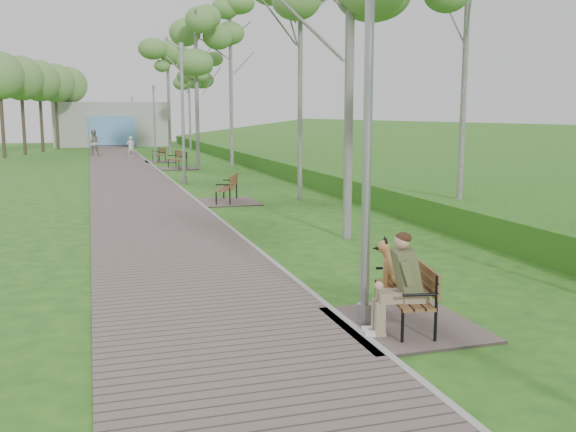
% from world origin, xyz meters
% --- Properties ---
extents(ground, '(120.00, 120.00, 0.00)m').
position_xyz_m(ground, '(0.00, 0.00, 0.00)').
color(ground, '#24561C').
rests_on(ground, ground).
extents(walkway, '(3.50, 67.00, 0.04)m').
position_xyz_m(walkway, '(-1.75, 21.50, 0.02)').
color(walkway, '#6D5C58').
rests_on(walkway, ground).
extents(kerb, '(0.10, 67.00, 0.05)m').
position_xyz_m(kerb, '(0.00, 21.50, 0.03)').
color(kerb, '#999993').
rests_on(kerb, ground).
extents(embankment, '(14.00, 70.00, 1.60)m').
position_xyz_m(embankment, '(12.00, 20.00, 0.00)').
color(embankment, '#4C9126').
rests_on(embankment, ground).
extents(building_north, '(10.00, 5.20, 4.00)m').
position_xyz_m(building_north, '(-1.50, 50.97, 1.99)').
color(building_north, '#9E9E99').
rests_on(building_north, ground).
extents(bench_main, '(1.88, 2.09, 1.64)m').
position_xyz_m(bench_main, '(0.66, -3.43, 0.46)').
color(bench_main, '#6D5C58').
rests_on(bench_main, ground).
extents(bench_second, '(1.94, 2.16, 1.19)m').
position_xyz_m(bench_second, '(0.93, 9.90, 0.22)').
color(bench_second, '#6D5C58').
rests_on(bench_second, ground).
extents(bench_third, '(1.94, 2.15, 1.19)m').
position_xyz_m(bench_third, '(1.08, 23.87, 0.22)').
color(bench_third, '#6D5C58').
rests_on(bench_third, ground).
extents(bench_far, '(1.76, 1.96, 1.08)m').
position_xyz_m(bench_far, '(0.64, 29.24, 0.20)').
color(bench_far, '#6D5C58').
rests_on(bench_far, ground).
extents(lamp_post_near, '(0.21, 0.21, 5.47)m').
position_xyz_m(lamp_post_near, '(0.21, -3.17, 2.55)').
color(lamp_post_near, '#989A9F').
rests_on(lamp_post_near, ground).
extents(lamp_post_second, '(0.23, 0.23, 5.89)m').
position_xyz_m(lamp_post_second, '(0.39, 16.28, 2.75)').
color(lamp_post_second, '#989A9F').
rests_on(lamp_post_second, ground).
extents(lamp_post_third, '(0.18, 0.18, 4.67)m').
position_xyz_m(lamp_post_third, '(0.40, 29.01, 2.18)').
color(lamp_post_third, '#989A9F').
rests_on(lamp_post_third, ground).
extents(lamp_post_far, '(0.17, 0.17, 4.46)m').
position_xyz_m(lamp_post_far, '(0.39, 48.91, 2.08)').
color(lamp_post_far, '#989A9F').
rests_on(lamp_post_far, ground).
extents(pedestrian_near, '(0.58, 0.42, 1.45)m').
position_xyz_m(pedestrian_near, '(-0.79, 34.00, 0.73)').
color(pedestrian_near, silver).
rests_on(pedestrian_near, ground).
extents(pedestrian_far, '(0.91, 0.71, 1.87)m').
position_xyz_m(pedestrian_far, '(-3.20, 36.34, 0.93)').
color(pedestrian_far, gray).
rests_on(pedestrian_far, ground).
extents(birch_mid_c, '(2.93, 2.93, 8.58)m').
position_xyz_m(birch_mid_c, '(2.07, 22.92, 6.74)').
color(birch_mid_c, silver).
rests_on(birch_mid_c, ground).
extents(birch_far_a, '(2.82, 2.82, 9.55)m').
position_xyz_m(birch_far_a, '(4.23, 24.43, 7.50)').
color(birch_far_a, silver).
rests_on(birch_far_a, ground).
extents(birch_far_b, '(2.24, 2.24, 7.34)m').
position_xyz_m(birch_far_b, '(2.75, 27.52, 5.76)').
color(birch_far_b, silver).
rests_on(birch_far_b, ground).
extents(birch_distant_a, '(2.88, 2.88, 8.59)m').
position_xyz_m(birch_distant_a, '(2.05, 35.30, 6.75)').
color(birch_distant_a, silver).
rests_on(birch_distant_a, ground).
extents(birch_distant_b, '(2.66, 2.66, 8.45)m').
position_xyz_m(birch_distant_b, '(4.57, 42.44, 6.63)').
color(birch_distant_b, silver).
rests_on(birch_distant_b, ground).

